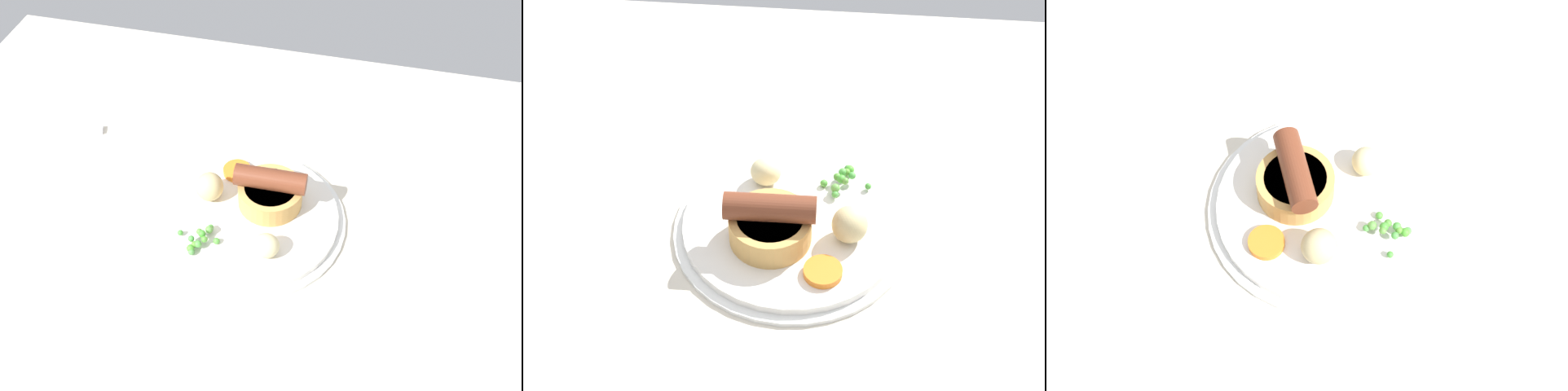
{
  "view_description": "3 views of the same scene",
  "coord_description": "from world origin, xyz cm",
  "views": [
    {
      "loc": [
        10.4,
        -44.97,
        61.8
      ],
      "look_at": [
        -1.08,
        3.15,
        6.21
      ],
      "focal_mm": 40.0,
      "sensor_mm": 36.0,
      "label": 1
    },
    {
      "loc": [
        -6.87,
        62.49,
        69.83
      ],
      "look_at": [
        -1.04,
        0.24,
        7.03
      ],
      "focal_mm": 60.0,
      "sensor_mm": 36.0,
      "label": 2
    },
    {
      "loc": [
        -40.02,
        11.08,
        71.56
      ],
      "look_at": [
        -2.27,
        3.03,
        7.12
      ],
      "focal_mm": 50.0,
      "sensor_mm": 36.0,
      "label": 3
    }
  ],
  "objects": [
    {
      "name": "potato_chunk_1",
      "position": [
        -7.89,
        3.0,
        6.34
      ],
      "size": [
        3.66,
        3.74,
        3.89
      ],
      "primitive_type": "ellipsoid",
      "rotation": [
        0.0,
        0.0,
        4.72
      ],
      "color": "#CCB77F",
      "rests_on": "dinner_plate"
    },
    {
      "name": "carrot_slice_6",
      "position": [
        -5.56,
        8.05,
        4.78
      ],
      "size": [
        5.37,
        5.37,
        0.75
      ],
      "primitive_type": "cylinder",
      "rotation": [
        0.0,
        0.0,
        3.78
      ],
      "color": "orange",
      "rests_on": "dinner_plate"
    },
    {
      "name": "dining_table",
      "position": [
        0.0,
        0.0,
        1.5
      ],
      "size": [
        110.0,
        80.0,
        3.0
      ],
      "primitive_type": "cube",
      "color": "beige",
      "rests_on": "ground"
    },
    {
      "name": "dinner_plate",
      "position": [
        -2.01,
        1.4,
        3.57
      ],
      "size": [
        24.61,
        24.61,
        1.4
      ],
      "color": "silver",
      "rests_on": "dining_table"
    },
    {
      "name": "pea_pile",
      "position": [
        -6.9,
        -4.66,
        5.29
      ],
      "size": [
        5.48,
        4.94,
        1.73
      ],
      "color": "#4D9634",
      "rests_on": "dinner_plate"
    },
    {
      "name": "sausage_pudding",
      "position": [
        0.12,
        3.82,
        6.67
      ],
      "size": [
        9.14,
        8.34,
        5.81
      ],
      "rotation": [
        0.0,
        0.0,
        0.02
      ],
      "color": "tan",
      "rests_on": "dinner_plate"
    },
    {
      "name": "potato_chunk_2",
      "position": [
        1.33,
        -4.27,
        5.92
      ],
      "size": [
        3.51,
        3.32,
        3.04
      ],
      "primitive_type": "ellipsoid",
      "rotation": [
        0.0,
        0.0,
        6.21
      ],
      "color": "beige",
      "rests_on": "dinner_plate"
    }
  ]
}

